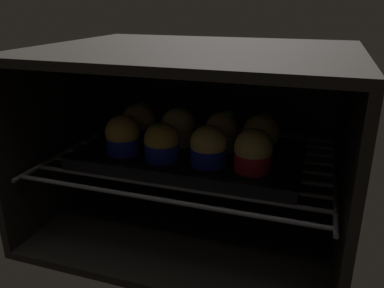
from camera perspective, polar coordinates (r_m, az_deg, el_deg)
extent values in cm
cube|color=black|center=(85.78, 0.43, -10.87)|extent=(59.00, 47.00, 1.50)
cube|color=black|center=(74.04, 0.50, 13.40)|extent=(59.00, 47.00, 1.50)
cube|color=black|center=(98.99, 4.62, 4.58)|extent=(59.00, 1.50, 34.00)
cube|color=black|center=(90.87, -17.03, 2.32)|extent=(1.50, 47.00, 34.00)
cube|color=black|center=(74.88, 21.86, -2.05)|extent=(1.50, 47.00, 34.00)
cylinder|color=#4C494C|center=(63.27, -5.02, -8.07)|extent=(54.00, 0.80, 0.80)
cylinder|color=#4C494C|center=(67.15, -3.39, -6.27)|extent=(54.00, 0.80, 0.80)
cylinder|color=#4C494C|center=(71.13, -1.96, -4.67)|extent=(54.00, 0.80, 0.80)
cylinder|color=#4C494C|center=(75.20, -0.68, -3.23)|extent=(54.00, 0.80, 0.80)
cylinder|color=#4C494C|center=(79.35, 0.46, -1.95)|extent=(54.00, 0.80, 0.80)
cylinder|color=#4C494C|center=(83.56, 1.48, -0.79)|extent=(54.00, 0.80, 0.80)
cylinder|color=#4C494C|center=(87.82, 2.41, 0.26)|extent=(54.00, 0.80, 0.80)
cylinder|color=#4C494C|center=(92.14, 3.25, 1.21)|extent=(54.00, 0.80, 0.80)
cylinder|color=#4C494C|center=(96.49, 4.01, 2.08)|extent=(54.00, 0.80, 0.80)
cylinder|color=#4C494C|center=(90.94, -15.91, 0.18)|extent=(0.80, 42.00, 0.80)
cylinder|color=#4C494C|center=(76.03, 20.22, -4.29)|extent=(0.80, 42.00, 0.80)
cube|color=black|center=(77.24, 0.00, -1.78)|extent=(42.63, 25.26, 1.20)
cube|color=black|center=(66.29, -3.41, -4.63)|extent=(42.63, 0.80, 1.00)
cube|color=black|center=(87.82, 2.57, 1.71)|extent=(42.63, 0.80, 1.00)
cube|color=black|center=(85.47, -13.40, 0.64)|extent=(0.80, 25.26, 1.00)
cube|color=black|center=(73.33, 15.69, -2.88)|extent=(0.80, 25.26, 1.00)
cylinder|color=#1928B7|center=(78.01, -10.01, -0.12)|extent=(6.57, 6.57, 3.26)
sphere|color=gold|center=(77.15, -10.13, 1.71)|extent=(6.80, 6.80, 6.80)
sphere|color=#1E6023|center=(76.62, -10.35, 3.14)|extent=(2.14, 2.14, 2.14)
cylinder|color=#1928B7|center=(73.84, -4.43, -1.04)|extent=(6.57, 6.57, 3.26)
sphere|color=gold|center=(73.05, -4.48, 0.63)|extent=(6.61, 6.61, 6.61)
sphere|color=#28702D|center=(72.01, -4.81, 2.22)|extent=(2.40, 2.40, 2.40)
cylinder|color=#1928B7|center=(71.42, 2.39, -1.75)|extent=(6.57, 6.57, 3.26)
sphere|color=#DBBC60|center=(70.54, 2.42, 0.11)|extent=(6.70, 6.70, 6.70)
sphere|color=#19511E|center=(69.84, 1.64, 1.60)|extent=(2.02, 2.02, 2.02)
cylinder|color=red|center=(69.71, 8.86, -2.55)|extent=(6.57, 6.57, 3.26)
sphere|color=#DBBC60|center=(68.74, 8.98, -0.50)|extent=(6.76, 6.76, 6.76)
sphere|color=#28702D|center=(68.35, 9.09, 1.11)|extent=(1.76, 1.76, 1.76)
cylinder|color=#1928B7|center=(84.86, -7.71, 1.68)|extent=(6.57, 6.57, 3.26)
sphere|color=gold|center=(84.00, -7.80, 3.53)|extent=(7.06, 7.06, 7.06)
sphere|color=#19511E|center=(83.25, -7.28, 5.46)|extent=(2.36, 2.36, 2.36)
cylinder|color=silver|center=(81.84, -2.00, 1.15)|extent=(6.57, 6.57, 3.26)
sphere|color=#E0CC7A|center=(81.04, -2.02, 2.87)|extent=(7.09, 7.09, 7.09)
sphere|color=#28702D|center=(80.16, -1.95, 4.37)|extent=(1.88, 1.88, 1.88)
cylinder|color=silver|center=(79.17, 4.27, 0.45)|extent=(6.57, 6.57, 3.26)
sphere|color=#DBBC60|center=(78.26, 4.33, 2.41)|extent=(6.31, 6.31, 6.31)
sphere|color=#28702D|center=(77.67, 5.34, 4.18)|extent=(2.23, 2.23, 2.23)
cylinder|color=#1928B7|center=(77.94, 9.95, -0.14)|extent=(6.57, 6.57, 3.26)
sphere|color=gold|center=(77.10, 10.06, 1.64)|extent=(7.17, 7.17, 7.17)
sphere|color=#19511E|center=(77.44, 10.86, 3.97)|extent=(2.07, 2.07, 2.07)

